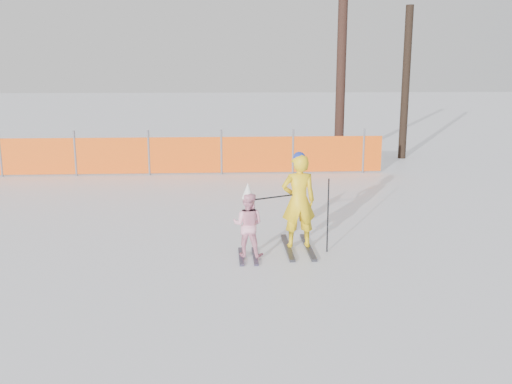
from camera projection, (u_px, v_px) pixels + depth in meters
The scene contains 6 objects.
ground at pixel (258, 262), 8.75m from camera, with size 120.00×120.00×0.00m, color white.
adult at pixel (299, 201), 9.26m from camera, with size 0.59×1.37×1.61m.
child at pixel (248, 224), 8.87m from camera, with size 0.58×0.84×1.20m.
ski_poles at pixel (308, 209), 9.09m from camera, with size 1.20×0.32×1.21m.
safety_fence at pixel (84, 156), 15.62m from camera, with size 16.54×0.06×1.25m.
tree_trunks at pixel (366, 77), 18.10m from camera, with size 2.40×0.36×5.55m.
Camera 1 is at (-0.52, -8.30, 2.93)m, focal length 40.00 mm.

